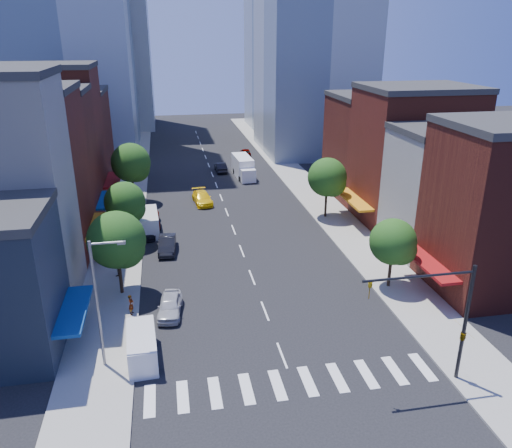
{
  "coord_description": "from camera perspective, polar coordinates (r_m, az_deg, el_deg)",
  "views": [
    {
      "loc": [
        -7.07,
        -28.26,
        21.02
      ],
      "look_at": [
        0.48,
        12.57,
        5.0
      ],
      "focal_mm": 35.0,
      "sensor_mm": 36.0,
      "label": 1
    }
  ],
  "objects": [
    {
      "name": "parked_car_second",
      "position": [
        51.7,
        -10.12,
        -2.31
      ],
      "size": [
        1.94,
        4.78,
        1.54
      ],
      "primitive_type": "imported",
      "rotation": [
        0.0,
        0.0,
        -0.07
      ],
      "color": "black",
      "rests_on": "ground"
    },
    {
      "name": "tree_left_near",
      "position": [
        42.6,
        -15.44,
        -2.0
      ],
      "size": [
        4.8,
        4.8,
        7.3
      ],
      "color": "black",
      "rests_on": "sidewalk_left"
    },
    {
      "name": "sidewalk_left",
      "position": [
        71.6,
        -14.38,
        3.41
      ],
      "size": [
        5.0,
        120.0,
        0.15
      ],
      "primitive_type": "cube",
      "color": "gray",
      "rests_on": "ground"
    },
    {
      "name": "traffic_signal",
      "position": [
        33.74,
        21.97,
        -10.61
      ],
      "size": [
        7.24,
        2.24,
        8.0
      ],
      "color": "black",
      "rests_on": "sidewalk_right"
    },
    {
      "name": "parked_car_rear",
      "position": [
        56.24,
        -12.17,
        -0.6
      ],
      "size": [
        2.38,
        4.88,
        1.37
      ],
      "primitive_type": "imported",
      "rotation": [
        0.0,
        0.0,
        -0.1
      ],
      "color": "black",
      "rests_on": "ground"
    },
    {
      "name": "tree_right_near",
      "position": [
        44.08,
        15.58,
        -2.17
      ],
      "size": [
        4.0,
        4.0,
        6.2
      ],
      "color": "black",
      "rests_on": "sidewalk_right"
    },
    {
      "name": "parked_car_third",
      "position": [
        58.68,
        -12.2,
        0.41
      ],
      "size": [
        2.75,
        5.63,
        1.54
      ],
      "primitive_type": "imported",
      "rotation": [
        0.0,
        0.0,
        0.03
      ],
      "color": "#999999",
      "rests_on": "ground"
    },
    {
      "name": "traffic_car_oncoming",
      "position": [
        80.69,
        -4.07,
        6.49
      ],
      "size": [
        1.76,
        4.57,
        1.49
      ],
      "primitive_type": "imported",
      "rotation": [
        0.0,
        0.0,
        3.18
      ],
      "color": "black",
      "rests_on": "ground"
    },
    {
      "name": "crosswalk",
      "position": [
        33.61,
        4.22,
        -17.68
      ],
      "size": [
        19.0,
        3.0,
        0.01
      ],
      "primitive_type": "cube",
      "color": "silver",
      "rests_on": "ground"
    },
    {
      "name": "streetlight",
      "position": [
        33.56,
        -17.47,
        -7.95
      ],
      "size": [
        2.25,
        0.25,
        9.0
      ],
      "color": "slate",
      "rests_on": "sidewalk_left"
    },
    {
      "name": "tree_right_far",
      "position": [
        59.56,
        8.29,
        5.14
      ],
      "size": [
        4.6,
        4.6,
        7.2
      ],
      "color": "black",
      "rests_on": "sidewalk_right"
    },
    {
      "name": "bldg_left_4",
      "position": [
        68.37,
        -22.33,
        8.99
      ],
      "size": [
        12.0,
        9.0,
        17.0
      ],
      "primitive_type": "cube",
      "color": "#581F15",
      "rests_on": "ground"
    },
    {
      "name": "parked_car_front",
      "position": [
        40.64,
        -9.8,
        -9.16
      ],
      "size": [
        2.32,
        4.62,
        1.51
      ],
      "primitive_type": "imported",
      "rotation": [
        0.0,
        0.0,
        -0.12
      ],
      "color": "#B6B6BB",
      "rests_on": "ground"
    },
    {
      "name": "bldg_left_5",
      "position": [
        77.9,
        -20.85,
        9.0
      ],
      "size": [
        12.0,
        10.0,
        13.0
      ],
      "primitive_type": "cube",
      "color": "#4B1812",
      "rests_on": "ground"
    },
    {
      "name": "cargo_van_far",
      "position": [
        56.76,
        -12.25,
        0.13
      ],
      "size": [
        2.53,
        5.69,
        2.38
      ],
      "rotation": [
        0.0,
        0.0,
        0.05
      ],
      "color": "silver",
      "rests_on": "ground"
    },
    {
      "name": "sidewalk_right",
      "position": [
        74.03,
        5.31,
        4.57
      ],
      "size": [
        5.0,
        120.0,
        0.15
      ],
      "primitive_type": "cube",
      "color": "gray",
      "rests_on": "ground"
    },
    {
      "name": "traffic_car_far",
      "position": [
        91.13,
        -1.19,
        8.2
      ],
      "size": [
        1.66,
        4.02,
        1.36
      ],
      "primitive_type": "imported",
      "rotation": [
        0.0,
        0.0,
        3.13
      ],
      "color": "#999999",
      "rests_on": "ground"
    },
    {
      "name": "cargo_van_near",
      "position": [
        35.72,
        -12.89,
        -13.62
      ],
      "size": [
        2.18,
        4.83,
        2.01
      ],
      "rotation": [
        0.0,
        0.0,
        0.06
      ],
      "color": "silver",
      "rests_on": "ground"
    },
    {
      "name": "bldg_left_2",
      "position": [
        52.35,
        -25.62,
        4.6
      ],
      "size": [
        12.0,
        9.0,
        16.0
      ],
      "primitive_type": "cube",
      "color": "#581F15",
      "rests_on": "ground"
    },
    {
      "name": "bldg_right_3",
      "position": [
        69.82,
        13.63,
        8.51
      ],
      "size": [
        12.0,
        10.0,
        13.0
      ],
      "primitive_type": "cube",
      "color": "#4B1812",
      "rests_on": "ground"
    },
    {
      "name": "ground",
      "position": [
        35.92,
        2.99,
        -14.75
      ],
      "size": [
        220.0,
        220.0,
        0.0
      ],
      "primitive_type": "plane",
      "color": "black",
      "rests_on": "ground"
    },
    {
      "name": "pedestrian_far",
      "position": [
        47.32,
        -15.64,
        -4.63
      ],
      "size": [
        1.03,
        1.14,
        1.93
      ],
      "primitive_type": "imported",
      "rotation": [
        0.0,
        0.0,
        -1.96
      ],
      "color": "#999999",
      "rests_on": "sidewalk_left"
    },
    {
      "name": "taxi",
      "position": [
        65.58,
        -6.16,
        2.98
      ],
      "size": [
        2.67,
        5.44,
        1.52
      ],
      "primitive_type": "imported",
      "rotation": [
        0.0,
        0.0,
        0.1
      ],
      "color": "yellow",
      "rests_on": "ground"
    },
    {
      "name": "bldg_right_2",
      "position": [
        60.84,
        17.45,
        7.29
      ],
      "size": [
        12.0,
        10.0,
        15.0
      ],
      "primitive_type": "cube",
      "color": "#581F15",
      "rests_on": "ground"
    },
    {
      "name": "box_truck",
      "position": [
        77.4,
        -1.46,
        6.46
      ],
      "size": [
        2.73,
        7.81,
        3.1
      ],
      "rotation": [
        0.0,
        0.0,
        0.06
      ],
      "color": "white",
      "rests_on": "ground"
    },
    {
      "name": "pedestrian_near",
      "position": [
        40.94,
        -14.08,
        -8.92
      ],
      "size": [
        0.52,
        0.68,
        1.65
      ],
      "primitive_type": "imported",
      "rotation": [
        0.0,
        0.0,
        1.34
      ],
      "color": "#999999",
      "rests_on": "sidewalk_left"
    },
    {
      "name": "bldg_left_3",
      "position": [
        60.46,
        -23.66,
        6.4
      ],
      "size": [
        12.0,
        8.0,
        15.0
      ],
      "primitive_type": "cube",
      "color": "#4B1812",
      "rests_on": "ground"
    },
    {
      "name": "bldg_right_1",
      "position": [
        53.71,
        21.59,
        3.35
      ],
      "size": [
        12.0,
        8.0,
        12.0
      ],
      "primitive_type": "cube",
      "color": "beige",
      "rests_on": "ground"
    },
    {
      "name": "tree_left_mid",
      "position": [
        53.0,
        -14.58,
        2.26
      ],
      "size": [
        4.2,
        4.2,
        6.65
      ],
      "color": "black",
      "rests_on": "sidewalk_left"
    },
    {
      "name": "tree_left_far",
      "position": [
        66.24,
        -13.97,
        6.66
      ],
      "size": [
        5.0,
        5.0,
        7.75
      ],
      "color": "black",
      "rests_on": "sidewalk_left"
    },
    {
      "name": "bldg_right_0",
      "position": [
        46.82,
        27.04,
        1.3
      ],
      "size": [
        12.0,
        9.0,
        14.0
      ],
      "primitive_type": "cube",
      "color": "#4B1812",
      "rests_on": "ground"
    }
  ]
}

